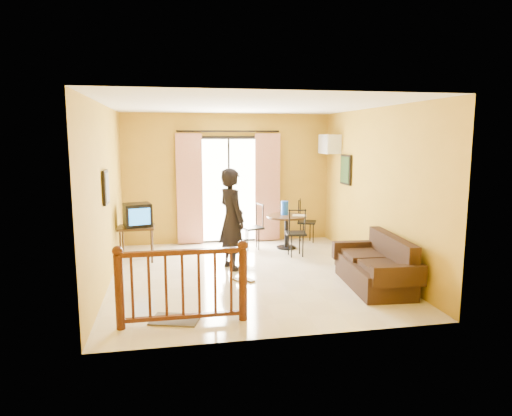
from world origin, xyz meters
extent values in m
plane|color=beige|center=(0.00, 0.00, 0.00)|extent=(5.00, 5.00, 0.00)
plane|color=white|center=(0.00, 0.00, 2.80)|extent=(5.00, 5.00, 0.00)
plane|color=#B78C23|center=(0.00, 2.50, 1.40)|extent=(4.50, 0.00, 4.50)
plane|color=#B78C23|center=(0.00, -2.50, 1.40)|extent=(4.50, 0.00, 4.50)
plane|color=#B78C23|center=(-2.25, 0.00, 1.40)|extent=(0.00, 5.00, 5.00)
plane|color=#B78C23|center=(2.25, 0.00, 1.40)|extent=(0.00, 5.00, 5.00)
cube|color=black|center=(0.00, 2.48, 1.15)|extent=(1.34, 0.03, 2.34)
cube|color=white|center=(0.00, 2.45, 1.15)|extent=(1.20, 0.04, 2.20)
cube|color=black|center=(0.00, 2.43, 1.15)|extent=(0.04, 0.02, 2.20)
cube|color=beige|center=(-0.85, 2.40, 1.20)|extent=(0.55, 0.08, 2.35)
cube|color=beige|center=(0.85, 2.40, 1.20)|extent=(0.55, 0.08, 2.35)
cylinder|color=black|center=(0.00, 2.40, 2.42)|extent=(2.20, 0.04, 0.04)
cube|color=black|center=(-1.90, 1.25, 0.64)|extent=(0.66, 0.55, 0.04)
cylinder|color=black|center=(-2.17, 1.03, 0.32)|extent=(0.04, 0.04, 0.64)
cylinder|color=black|center=(-1.63, 1.03, 0.32)|extent=(0.04, 0.04, 0.64)
cylinder|color=black|center=(-2.17, 1.47, 0.32)|extent=(0.04, 0.04, 0.64)
cylinder|color=black|center=(-1.63, 1.47, 0.32)|extent=(0.04, 0.04, 0.64)
cube|color=black|center=(-1.87, 1.25, 0.87)|extent=(0.56, 0.53, 0.43)
cube|color=blue|center=(-1.82, 1.04, 0.87)|extent=(0.37, 0.11, 0.30)
cube|color=black|center=(-2.22, -0.20, 1.55)|extent=(0.04, 0.42, 0.52)
cube|color=#524E46|center=(-2.19, -0.20, 1.55)|extent=(0.01, 0.34, 0.44)
cylinder|color=black|center=(1.09, 1.66, 0.67)|extent=(0.83, 0.83, 0.04)
cylinder|color=black|center=(1.09, 1.66, 0.34)|extent=(0.08, 0.08, 0.67)
cylinder|color=black|center=(1.09, 1.66, 0.01)|extent=(0.41, 0.41, 0.03)
cylinder|color=blue|center=(1.08, 1.76, 0.84)|extent=(0.15, 0.15, 0.29)
cube|color=silver|center=(1.34, 1.56, 0.70)|extent=(0.32, 0.26, 0.02)
cube|color=white|center=(2.10, 1.95, 2.15)|extent=(0.30, 0.60, 0.40)
cube|color=gray|center=(1.95, 1.95, 2.15)|extent=(0.02, 0.56, 0.36)
cube|color=black|center=(2.22, 1.30, 1.65)|extent=(0.04, 0.50, 0.60)
cube|color=black|center=(2.19, 1.30, 1.65)|extent=(0.01, 0.42, 0.52)
cube|color=black|center=(1.85, -0.11, 0.35)|extent=(0.46, 0.83, 0.04)
cube|color=black|center=(1.85, -0.11, 0.11)|extent=(0.42, 0.79, 0.03)
cube|color=black|center=(1.67, -0.48, 0.17)|extent=(0.05, 0.05, 0.35)
cube|color=black|center=(2.03, -0.48, 0.17)|extent=(0.05, 0.05, 0.35)
cube|color=black|center=(1.67, 0.26, 0.17)|extent=(0.05, 0.05, 0.35)
cube|color=black|center=(2.03, 0.26, 0.17)|extent=(0.05, 0.05, 0.35)
imported|color=#513E1C|center=(1.85, 0.10, 0.40)|extent=(0.24, 0.24, 0.06)
cube|color=black|center=(1.80, -1.00, 0.19)|extent=(0.88, 1.59, 0.38)
cube|color=black|center=(2.09, -1.00, 0.53)|extent=(0.28, 1.55, 0.53)
cube|color=black|center=(1.80, -1.75, 0.40)|extent=(0.78, 0.21, 0.29)
cube|color=black|center=(1.80, -0.25, 0.40)|extent=(0.78, 0.21, 0.29)
cube|color=black|center=(1.75, -1.34, 0.41)|extent=(0.57, 0.66, 0.10)
cube|color=black|center=(1.75, -0.67, 0.41)|extent=(0.57, 0.66, 0.10)
imported|color=black|center=(-0.22, 0.41, 0.89)|extent=(0.63, 0.76, 1.77)
cylinder|color=#471E0F|center=(-1.90, -1.90, 0.46)|extent=(0.11, 0.11, 0.92)
cylinder|color=#471E0F|center=(-0.40, -1.90, 0.46)|extent=(0.11, 0.11, 0.92)
sphere|color=#471E0F|center=(-1.90, -1.90, 0.97)|extent=(0.13, 0.13, 0.13)
sphere|color=#471E0F|center=(-0.40, -1.90, 0.97)|extent=(0.13, 0.13, 0.13)
cube|color=#471E0F|center=(-1.15, -1.90, 0.92)|extent=(1.55, 0.08, 0.06)
cube|color=#471E0F|center=(-1.15, -1.90, 0.10)|extent=(1.55, 0.06, 0.05)
cube|color=#564F45|center=(-1.25, -1.76, 0.01)|extent=(0.69, 0.56, 0.02)
cube|color=#513E1C|center=(-0.21, -0.35, 0.01)|extent=(0.21, 0.27, 0.03)
cube|color=#513E1C|center=(-0.07, -0.35, 0.01)|extent=(0.21, 0.27, 0.03)
camera|label=1|loc=(-1.28, -7.35, 2.30)|focal=32.00mm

